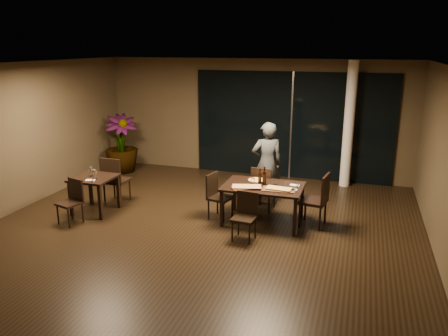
# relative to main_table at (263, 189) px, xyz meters

# --- Properties ---
(ground) EXTENTS (8.00, 8.00, 0.00)m
(ground) POSITION_rel_main_table_xyz_m (-1.00, -0.80, -0.68)
(ground) COLOR black
(ground) RESTS_ON ground
(wall_back) EXTENTS (8.00, 0.10, 3.00)m
(wall_back) POSITION_rel_main_table_xyz_m (-1.00, 3.25, 0.82)
(wall_back) COLOR #453825
(wall_back) RESTS_ON ground
(wall_front) EXTENTS (8.00, 0.10, 3.00)m
(wall_front) POSITION_rel_main_table_xyz_m (-1.00, -4.85, 0.82)
(wall_front) COLOR #453825
(wall_front) RESTS_ON ground
(wall_left) EXTENTS (0.10, 8.00, 3.00)m
(wall_left) POSITION_rel_main_table_xyz_m (-5.05, -0.80, 0.82)
(wall_left) COLOR #453825
(wall_left) RESTS_ON ground
(ceiling) EXTENTS (8.00, 8.00, 0.04)m
(ceiling) POSITION_rel_main_table_xyz_m (-1.00, -0.80, 2.34)
(ceiling) COLOR silver
(ceiling) RESTS_ON wall_back
(window_panel) EXTENTS (5.00, 0.06, 2.70)m
(window_panel) POSITION_rel_main_table_xyz_m (0.00, 3.16, 0.67)
(window_panel) COLOR black
(window_panel) RESTS_ON ground
(column) EXTENTS (0.24, 0.24, 3.00)m
(column) POSITION_rel_main_table_xyz_m (1.40, 2.85, 0.82)
(column) COLOR white
(column) RESTS_ON ground
(main_table) EXTENTS (1.50, 1.00, 0.75)m
(main_table) POSITION_rel_main_table_xyz_m (0.00, 0.00, 0.00)
(main_table) COLOR black
(main_table) RESTS_ON ground
(side_table) EXTENTS (0.80, 0.80, 0.75)m
(side_table) POSITION_rel_main_table_xyz_m (-3.40, -0.50, -0.05)
(side_table) COLOR black
(side_table) RESTS_ON ground
(chair_main_far) EXTENTS (0.49, 0.49, 0.94)m
(chair_main_far) POSITION_rel_main_table_xyz_m (-0.15, 0.63, -0.15)
(chair_main_far) COLOR black
(chair_main_far) RESTS_ON ground
(chair_main_near) EXTENTS (0.42, 0.42, 0.84)m
(chair_main_near) POSITION_rel_main_table_xyz_m (-0.13, -0.80, -0.20)
(chair_main_near) COLOR black
(chair_main_near) RESTS_ON ground
(chair_main_left) EXTENTS (0.50, 0.50, 0.90)m
(chair_main_left) POSITION_rel_main_table_xyz_m (-0.92, -0.04, -0.17)
(chair_main_left) COLOR black
(chair_main_left) RESTS_ON ground
(chair_main_right) EXTENTS (0.55, 0.55, 1.03)m
(chair_main_right) POSITION_rel_main_table_xyz_m (1.03, 0.12, -0.10)
(chair_main_right) COLOR black
(chair_main_right) RESTS_ON ground
(chair_side_far) EXTENTS (0.48, 0.48, 1.04)m
(chair_side_far) POSITION_rel_main_table_xyz_m (-3.27, 0.04, -0.10)
(chair_side_far) COLOR black
(chair_side_far) RESTS_ON ground
(chair_side_near) EXTENTS (0.49, 0.49, 0.86)m
(chair_side_near) POSITION_rel_main_table_xyz_m (-3.50, -1.10, -0.20)
(chair_side_near) COLOR black
(chair_side_near) RESTS_ON ground
(diner) EXTENTS (0.72, 0.62, 1.79)m
(diner) POSITION_rel_main_table_xyz_m (-0.17, 1.06, 0.22)
(diner) COLOR #303335
(diner) RESTS_ON ground
(potted_plant) EXTENTS (1.19, 1.19, 1.55)m
(potted_plant) POSITION_rel_main_table_xyz_m (-4.40, 2.28, 0.10)
(potted_plant) COLOR #1D4B19
(potted_plant) RESTS_ON ground
(pizza_board_left) EXTENTS (0.61, 0.50, 0.01)m
(pizza_board_left) POSITION_rel_main_table_xyz_m (-0.26, -0.25, 0.08)
(pizza_board_left) COLOR #432815
(pizza_board_left) RESTS_ON main_table
(pizza_board_right) EXTENTS (0.63, 0.35, 0.01)m
(pizza_board_right) POSITION_rel_main_table_xyz_m (0.33, -0.17, 0.08)
(pizza_board_right) COLOR #492E17
(pizza_board_right) RESTS_ON main_table
(oblong_pizza_left) EXTENTS (0.56, 0.36, 0.02)m
(oblong_pizza_left) POSITION_rel_main_table_xyz_m (-0.26, -0.25, 0.10)
(oblong_pizza_left) COLOR maroon
(oblong_pizza_left) RESTS_ON pizza_board_left
(oblong_pizza_right) EXTENTS (0.46, 0.24, 0.02)m
(oblong_pizza_right) POSITION_rel_main_table_xyz_m (0.33, -0.17, 0.10)
(oblong_pizza_right) COLOR maroon
(oblong_pizza_right) RESTS_ON pizza_board_right
(round_pizza) EXTENTS (0.32, 0.32, 0.01)m
(round_pizza) POSITION_rel_main_table_xyz_m (-0.19, 0.26, 0.08)
(round_pizza) COLOR #C04115
(round_pizza) RESTS_ON main_table
(bottle_a) EXTENTS (0.07, 0.07, 0.31)m
(bottle_a) POSITION_rel_main_table_xyz_m (-0.09, 0.07, 0.23)
(bottle_a) COLOR black
(bottle_a) RESTS_ON main_table
(bottle_b) EXTENTS (0.06, 0.06, 0.27)m
(bottle_b) POSITION_rel_main_table_xyz_m (0.01, 0.04, 0.21)
(bottle_b) COLOR black
(bottle_b) RESTS_ON main_table
(bottle_c) EXTENTS (0.08, 0.08, 0.34)m
(bottle_c) POSITION_rel_main_table_xyz_m (-0.01, 0.10, 0.25)
(bottle_c) COLOR black
(bottle_c) RESTS_ON main_table
(tumbler_left) EXTENTS (0.08, 0.08, 0.10)m
(tumbler_left) POSITION_rel_main_table_xyz_m (-0.23, 0.08, 0.12)
(tumbler_left) COLOR white
(tumbler_left) RESTS_ON main_table
(tumbler_right) EXTENTS (0.08, 0.08, 0.09)m
(tumbler_right) POSITION_rel_main_table_xyz_m (0.21, 0.10, 0.12)
(tumbler_right) COLOR white
(tumbler_right) RESTS_ON main_table
(napkin_near) EXTENTS (0.19, 0.13, 0.01)m
(napkin_near) POSITION_rel_main_table_xyz_m (0.57, -0.10, 0.08)
(napkin_near) COLOR white
(napkin_near) RESTS_ON main_table
(napkin_far) EXTENTS (0.19, 0.13, 0.01)m
(napkin_far) POSITION_rel_main_table_xyz_m (0.57, 0.17, 0.08)
(napkin_far) COLOR silver
(napkin_far) RESTS_ON main_table
(wine_glass_a) EXTENTS (0.08, 0.08, 0.19)m
(wine_glass_a) POSITION_rel_main_table_xyz_m (-3.49, -0.45, 0.17)
(wine_glass_a) COLOR white
(wine_glass_a) RESTS_ON side_table
(wine_glass_b) EXTENTS (0.08, 0.08, 0.19)m
(wine_glass_b) POSITION_rel_main_table_xyz_m (-3.30, -0.60, 0.17)
(wine_glass_b) COLOR white
(wine_glass_b) RESTS_ON side_table
(side_napkin) EXTENTS (0.20, 0.15, 0.01)m
(side_napkin) POSITION_rel_main_table_xyz_m (-3.32, -0.74, 0.08)
(side_napkin) COLOR white
(side_napkin) RESTS_ON side_table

